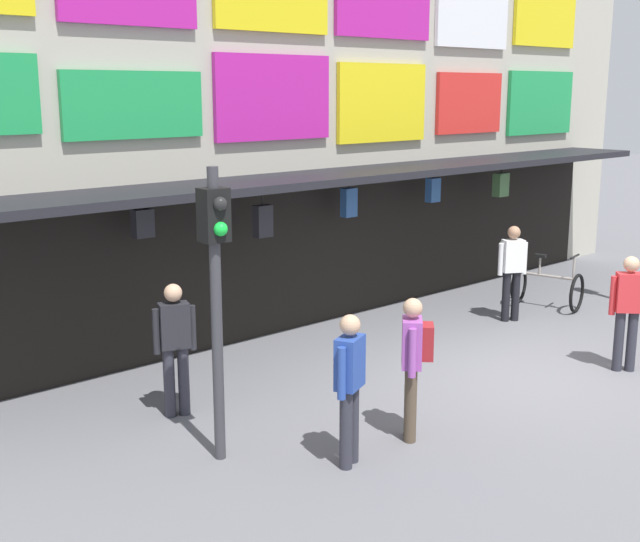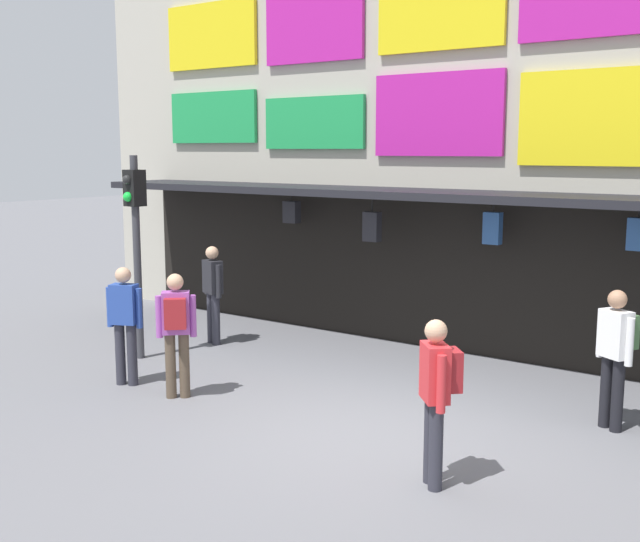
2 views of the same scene
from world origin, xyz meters
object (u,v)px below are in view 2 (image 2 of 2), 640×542
object	(u,v)px
pedestrian_in_red	(616,348)
pedestrian_in_green	(213,289)
traffic_light_near	(135,224)
pedestrian_in_purple	(125,319)
pedestrian_in_black	(176,326)
pedestrian_in_white	(437,390)

from	to	relation	value
pedestrian_in_red	pedestrian_in_green	distance (m)	6.68
traffic_light_near	pedestrian_in_purple	distance (m)	1.85
pedestrian_in_green	pedestrian_in_black	distance (m)	2.92
pedestrian_in_purple	pedestrian_in_black	distance (m)	1.02
pedestrian_in_red	pedestrian_in_purple	size ratio (longest dim) A/B	1.00
traffic_light_near	pedestrian_in_purple	bearing A→B (deg)	-48.48
pedestrian_in_purple	pedestrian_in_black	world-z (taller)	same
pedestrian_in_purple	pedestrian_in_white	bearing A→B (deg)	-4.87
traffic_light_near	pedestrian_in_white	distance (m)	6.30
pedestrian_in_red	pedestrian_in_white	distance (m)	2.82
traffic_light_near	pedestrian_in_white	size ratio (longest dim) A/B	1.90
pedestrian_in_red	pedestrian_in_purple	world-z (taller)	same
traffic_light_near	pedestrian_in_purple	size ratio (longest dim) A/B	1.90
pedestrian_in_red	pedestrian_in_purple	xyz separation A→B (m)	(-6.05, -2.22, -0.04)
pedestrian_in_purple	pedestrian_in_green	bearing A→B (deg)	104.50
pedestrian_in_black	pedestrian_in_red	bearing A→B (deg)	23.74
pedestrian_in_purple	pedestrian_in_red	bearing A→B (deg)	20.14
traffic_light_near	pedestrian_in_purple	xyz separation A→B (m)	(0.94, -1.06, -1.19)
pedestrian_in_red	pedestrian_in_green	world-z (taller)	same
pedestrian_in_red	pedestrian_in_purple	bearing A→B (deg)	-159.86
pedestrian_in_green	pedestrian_in_purple	bearing A→B (deg)	-75.50
pedestrian_in_red	pedestrian_in_white	xyz separation A→B (m)	(-0.97, -2.65, 0.00)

